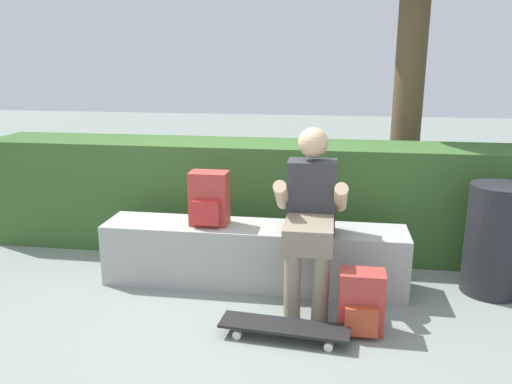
{
  "coord_description": "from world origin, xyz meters",
  "views": [
    {
      "loc": [
        0.56,
        -3.2,
        1.68
      ],
      "look_at": [
        0.01,
        0.48,
        0.7
      ],
      "focal_mm": 36.02,
      "sensor_mm": 36.0,
      "label": 1
    }
  ],
  "objects_px": {
    "bench_main": "(253,255)",
    "backpack_on_bench": "(209,199)",
    "person_skater": "(310,211)",
    "skateboard_near_person": "(284,327)",
    "trash_bin": "(495,240)",
    "backpack_on_ground": "(361,303)"
  },
  "relations": [
    {
      "from": "bench_main",
      "to": "trash_bin",
      "type": "distance_m",
      "value": 1.76
    },
    {
      "from": "bench_main",
      "to": "backpack_on_ground",
      "type": "xyz_separation_m",
      "value": [
        0.78,
        -0.59,
        -0.04
      ]
    },
    {
      "from": "bench_main",
      "to": "backpack_on_ground",
      "type": "bearing_deg",
      "value": -37.38
    },
    {
      "from": "bench_main",
      "to": "skateboard_near_person",
      "type": "relative_size",
      "value": 2.77
    },
    {
      "from": "person_skater",
      "to": "trash_bin",
      "type": "relative_size",
      "value": 1.5
    },
    {
      "from": "backpack_on_ground",
      "to": "trash_bin",
      "type": "distance_m",
      "value": 1.22
    },
    {
      "from": "person_skater",
      "to": "backpack_on_bench",
      "type": "bearing_deg",
      "value": 165.27
    },
    {
      "from": "skateboard_near_person",
      "to": "backpack_on_ground",
      "type": "height_order",
      "value": "backpack_on_ground"
    },
    {
      "from": "bench_main",
      "to": "skateboard_near_person",
      "type": "distance_m",
      "value": 0.83
    },
    {
      "from": "bench_main",
      "to": "backpack_on_bench",
      "type": "xyz_separation_m",
      "value": [
        -0.33,
        -0.01,
        0.43
      ]
    },
    {
      "from": "bench_main",
      "to": "person_skater",
      "type": "bearing_deg",
      "value": -25.97
    },
    {
      "from": "bench_main",
      "to": "skateboard_near_person",
      "type": "height_order",
      "value": "bench_main"
    },
    {
      "from": "skateboard_near_person",
      "to": "backpack_on_bench",
      "type": "xyz_separation_m",
      "value": [
        -0.64,
        0.74,
        0.58
      ]
    },
    {
      "from": "skateboard_near_person",
      "to": "backpack_on_bench",
      "type": "bearing_deg",
      "value": 130.81
    },
    {
      "from": "person_skater",
      "to": "backpack_on_ground",
      "type": "bearing_deg",
      "value": -47.88
    },
    {
      "from": "bench_main",
      "to": "trash_bin",
      "type": "relative_size",
      "value": 2.78
    },
    {
      "from": "skateboard_near_person",
      "to": "backpack_on_bench",
      "type": "height_order",
      "value": "backpack_on_bench"
    },
    {
      "from": "bench_main",
      "to": "backpack_on_ground",
      "type": "height_order",
      "value": "bench_main"
    },
    {
      "from": "skateboard_near_person",
      "to": "backpack_on_ground",
      "type": "distance_m",
      "value": 0.51
    },
    {
      "from": "skateboard_near_person",
      "to": "person_skater",
      "type": "bearing_deg",
      "value": 77.76
    },
    {
      "from": "person_skater",
      "to": "backpack_on_ground",
      "type": "distance_m",
      "value": 0.7
    },
    {
      "from": "bench_main",
      "to": "backpack_on_bench",
      "type": "relative_size",
      "value": 5.64
    }
  ]
}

